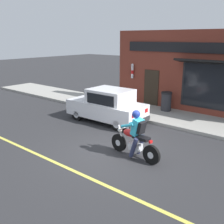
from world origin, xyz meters
The scene contains 7 objects.
ground_plane centered at (0.00, 0.00, 0.00)m, with size 80.00×80.00×0.00m, color #2B2B2D.
sidewalk_curb centered at (4.79, 3.00, 0.07)m, with size 2.60×22.00×0.14m, color #9E9B93.
lane_stripe centered at (-1.80, 3.00, 0.00)m, with size 0.12×19.80×0.01m, color #D1C64C.
storefront_building centered at (6.32, -0.59, 2.11)m, with size 1.25×10.02×4.20m.
motorcycle_with_rider centered at (0.12, -0.80, 0.68)m, with size 0.61×2.02×1.62m.
car_hatchback centered at (2.47, 2.38, 0.77)m, with size 1.71×3.81×1.57m.
trash_bin centered at (5.52, 0.95, 0.64)m, with size 0.56×0.56×0.98m.
Camera 1 is at (-6.49, -5.25, 3.82)m, focal length 42.00 mm.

